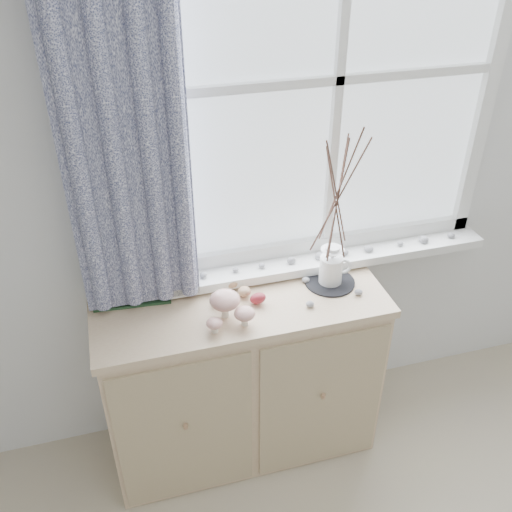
% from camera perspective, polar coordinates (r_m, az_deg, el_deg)
% --- Properties ---
extents(sideboard, '(1.20, 0.45, 0.85)m').
position_cam_1_polar(sideboard, '(2.59, -1.36, -12.14)').
color(sideboard, beige).
rests_on(sideboard, ground).
extents(botanical_book, '(0.36, 0.16, 0.25)m').
position_cam_1_polar(botanical_book, '(2.28, -12.53, -2.38)').
color(botanical_book, '#1C3A20').
rests_on(botanical_book, sideboard).
extents(toadstool_cluster, '(0.19, 0.17, 0.11)m').
position_cam_1_polar(toadstool_cluster, '(2.19, -2.80, -5.03)').
color(toadstool_cluster, white).
rests_on(toadstool_cluster, sideboard).
extents(wooden_eggs, '(0.13, 0.17, 0.07)m').
position_cam_1_polar(wooden_eggs, '(2.33, -1.19, -3.50)').
color(wooden_eggs, tan).
rests_on(wooden_eggs, sideboard).
extents(songbird_figurine, '(0.12, 0.06, 0.06)m').
position_cam_1_polar(songbird_figurine, '(2.30, -3.59, -4.16)').
color(songbird_figurine, beige).
rests_on(songbird_figurine, sideboard).
extents(crocheted_doily, '(0.21, 0.21, 0.01)m').
position_cam_1_polar(crocheted_doily, '(2.44, 7.39, -2.59)').
color(crocheted_doily, black).
rests_on(crocheted_doily, sideboard).
extents(twig_pitcher, '(0.32, 0.32, 0.74)m').
position_cam_1_polar(twig_pitcher, '(2.22, 8.17, 6.19)').
color(twig_pitcher, white).
rests_on(twig_pitcher, crocheted_doily).
extents(sideboard_pebbles, '(0.33, 0.23, 0.02)m').
position_cam_1_polar(sideboard_pebbles, '(2.39, 6.08, -3.06)').
color(sideboard_pebbles, '#97979A').
rests_on(sideboard_pebbles, sideboard).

